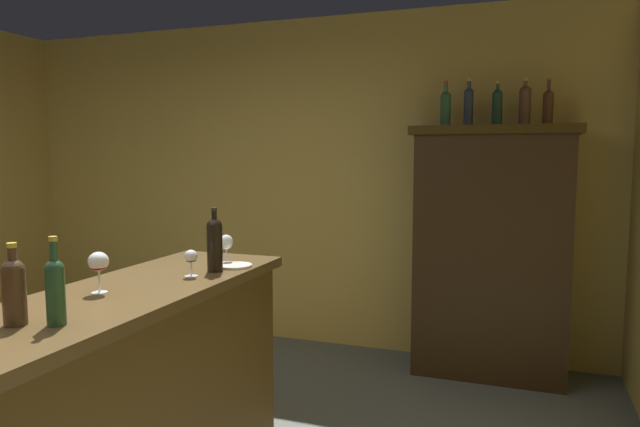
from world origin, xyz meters
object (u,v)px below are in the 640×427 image
object	(u,v)px
wine_glass_front	(98,263)
cheese_plate	(235,266)
wine_bottle_syrah	(55,288)
wine_glass_rear	(191,258)
display_bottle_right	(548,106)
wine_bottle_riesling	(14,288)
display_bottle_midright	(525,104)
bar_counter	(100,425)
wine_glass_mid	(226,243)
display_bottle_center	(497,106)
display_cabinet	(491,248)
display_bottle_left	(446,107)
display_bottle_midleft	(469,105)
wine_bottle_malbec	(215,242)

from	to	relation	value
wine_glass_front	cheese_plate	xyz separation A→B (m)	(0.26, 0.67, -0.12)
wine_bottle_syrah	wine_glass_front	xyz separation A→B (m)	(-0.18, 0.41, -0.00)
wine_glass_rear	display_bottle_right	xyz separation A→B (m)	(1.58, 1.92, 0.81)
wine_bottle_riesling	display_bottle_midright	size ratio (longest dim) A/B	0.87
bar_counter	wine_glass_mid	bearing A→B (deg)	82.89
display_bottle_midright	display_bottle_center	bearing A→B (deg)	-180.00
display_cabinet	display_bottle_right	xyz separation A→B (m)	(0.34, 0.00, 0.99)
wine_glass_mid	display_bottle_left	bearing A→B (deg)	59.83
wine_glass_mid	wine_glass_rear	size ratio (longest dim) A/B	1.18
display_bottle_midleft	display_bottle_center	bearing A→B (deg)	-0.00
cheese_plate	display_bottle_midright	size ratio (longest dim) A/B	0.55
display_cabinet	display_bottle_center	distance (m)	1.00
display_bottle_midleft	wine_glass_front	bearing A→B (deg)	-118.09
display_bottle_left	wine_glass_front	bearing A→B (deg)	-114.95
display_bottle_right	wine_glass_rear	bearing A→B (deg)	-129.41
bar_counter	display_cabinet	xyz separation A→B (m)	(1.36, 2.42, 0.41)
wine_bottle_riesling	wine_glass_rear	world-z (taller)	wine_bottle_riesling
wine_glass_front	display_bottle_midright	size ratio (longest dim) A/B	0.54
display_bottle_right	wine_bottle_riesling	bearing A→B (deg)	-121.70
bar_counter	wine_bottle_malbec	world-z (taller)	wine_bottle_malbec
display_bottle_midleft	wine_bottle_syrah	bearing A→B (deg)	-111.28
wine_glass_mid	display_bottle_left	distance (m)	1.98
display_cabinet	wine_bottle_malbec	xyz separation A→B (m)	(-1.19, -1.78, 0.24)
display_bottle_left	display_bottle_midright	size ratio (longest dim) A/B	1.02
wine_glass_mid	wine_bottle_syrah	bearing A→B (deg)	-89.63
wine_glass_mid	display_bottle_right	size ratio (longest dim) A/B	0.48
display_bottle_right	cheese_plate	bearing A→B (deg)	-132.31
wine_glass_mid	display_bottle_center	size ratio (longest dim) A/B	0.49
display_cabinet	wine_bottle_malbec	distance (m)	2.16
wine_glass_rear	display_bottle_midright	world-z (taller)	display_bottle_midright
wine_bottle_riesling	display_bottle_right	bearing A→B (deg)	58.30
wine_glass_front	wine_glass_mid	world-z (taller)	wine_glass_front
wine_bottle_riesling	wine_bottle_syrah	bearing A→B (deg)	19.05
bar_counter	wine_bottle_syrah	distance (m)	0.71
display_cabinet	display_bottle_midright	bearing A→B (deg)	0.00
bar_counter	cheese_plate	world-z (taller)	cheese_plate
display_bottle_center	display_bottle_right	size ratio (longest dim) A/B	0.98
bar_counter	display_bottle_midright	distance (m)	3.21
cheese_plate	display_bottle_midleft	xyz separation A→B (m)	(0.98, 1.65, 0.91)
wine_bottle_malbec	wine_glass_front	xyz separation A→B (m)	(-0.23, -0.54, -0.02)
wine_bottle_malbec	wine_bottle_syrah	size ratio (longest dim) A/B	1.04
display_cabinet	display_bottle_midleft	xyz separation A→B (m)	(-0.18, 0.00, 1.01)
wine_bottle_malbec	display_bottle_right	bearing A→B (deg)	49.24
cheese_plate	display_bottle_right	size ratio (longest dim) A/B	0.56
display_cabinet	display_bottle_center	world-z (taller)	display_bottle_center
cheese_plate	display_bottle_midright	xyz separation A→B (m)	(1.35, 1.65, 0.91)
wine_glass_rear	cheese_plate	distance (m)	0.30
wine_glass_mid	wine_glass_rear	bearing A→B (deg)	-88.11
wine_glass_rear	wine_bottle_malbec	bearing A→B (deg)	72.59
display_bottle_midright	display_bottle_right	xyz separation A→B (m)	(0.15, -0.00, -0.02)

